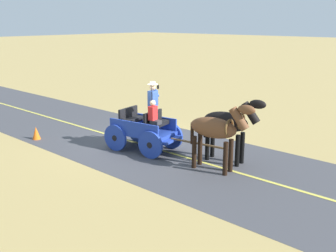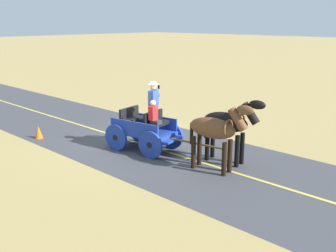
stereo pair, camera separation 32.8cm
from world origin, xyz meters
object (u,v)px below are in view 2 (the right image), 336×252
horse_drawn_carriage (146,128)px  traffic_cone (39,132)px  horse_off_side (215,130)px  horse_near_side (228,124)px

horse_drawn_carriage → traffic_cone: (1.96, -4.14, -0.57)m
horse_drawn_carriage → horse_off_side: horse_drawn_carriage is taller
horse_near_side → horse_off_side: same height
horse_near_side → horse_off_side: (0.89, 0.14, 0.00)m
horse_near_side → horse_off_side: bearing=9.1°
horse_off_side → horse_near_side: bearing=-170.9°
traffic_cone → horse_drawn_carriage: bearing=115.3°
horse_near_side → horse_off_side: 0.90m
horse_near_side → horse_off_side: size_ratio=1.00×
horse_near_side → traffic_cone: horse_near_side is taller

